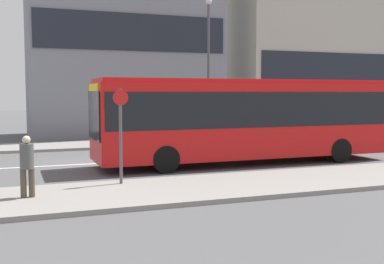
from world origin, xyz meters
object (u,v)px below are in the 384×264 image
pedestrian_near_stop (27,163)px  city_bus (245,115)px  bus_stop_sign (121,128)px  parked_car_0 (338,132)px  street_lamp (208,56)px

pedestrian_near_stop → city_bus: bearing=28.6°
city_bus → bus_stop_sign: city_bus is taller
parked_car_0 → pedestrian_near_stop: size_ratio=2.51×
city_bus → pedestrian_near_stop: 9.25m
bus_stop_sign → parked_car_0: bearing=30.7°
city_bus → street_lamp: bearing=76.1°
street_lamp → parked_car_0: bearing=-19.6°
city_bus → pedestrian_near_stop: size_ratio=7.49×
bus_stop_sign → street_lamp: size_ratio=0.36×
city_bus → parked_car_0: city_bus is taller
pedestrian_near_stop → bus_stop_sign: (2.61, 0.99, 0.73)m
pedestrian_near_stop → street_lamp: street_lamp is taller
city_bus → parked_car_0: bearing=29.6°
city_bus → parked_car_0: (8.40, 5.15, -1.28)m
parked_car_0 → street_lamp: bearing=160.4°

